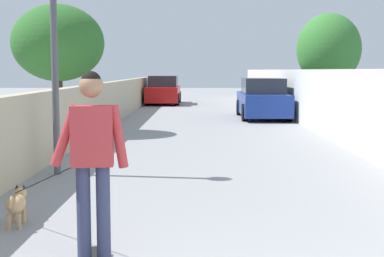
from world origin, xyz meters
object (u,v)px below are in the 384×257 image
Objects in this scene: tree_left_near at (58,43)px; car_far at (164,91)px; tree_right_mid at (329,49)px; car_near at (263,100)px; lamp_post at (53,11)px; dog at (17,203)px; person_skateboarder at (92,150)px.

tree_left_near is 14.28m from car_far.
tree_right_mid is (6.00, -9.22, 0.05)m from tree_left_near.
tree_left_near reaches higher than car_near.
lamp_post is 4.15m from dog.
car_near is at bearing -12.00° from person_skateboarder.
tree_left_near is 6.56m from lamp_post.
person_skateboarder is 25.03m from car_far.
tree_left_near is 11.54m from person_skateboarder.
car_near and car_far have the same top height.
lamp_post is 20.48m from car_far.
lamp_post is 0.95× the size of car_near.
car_far is at bearing -0.61° from dog.
dog is at bearing 154.85° from tree_right_mid.
car_near is at bearing 106.48° from tree_right_mid.
lamp_post is at bearing 148.20° from tree_right_mid.
dog is (1.42, 1.19, -0.84)m from person_skateboarder.
car_far is at bearing -8.75° from tree_left_near.
dog is at bearing -168.78° from tree_left_near.
tree_right_mid reaches higher than dog.
car_far is (7.99, 7.07, -1.96)m from tree_right_mid.
car_far is (8.78, 4.39, 0.00)m from car_near.
tree_left_near is at bearing 123.05° from tree_right_mid.
car_far is (13.99, -2.15, -1.91)m from tree_left_near.
car_near is at bearing -23.32° from lamp_post.
car_far is (23.58, -0.25, 0.44)m from dog.
person_skateboarder is at bearing 160.20° from tree_right_mid.
car_near is 9.82m from car_far.
tree_right_mid is 2.33× the size of person_skateboarder.
lamp_post is 5.20m from person_skateboarder.
tree_left_near is 11.00m from tree_right_mid.
car_far reaches higher than dog.
dog is at bearing 179.39° from car_far.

